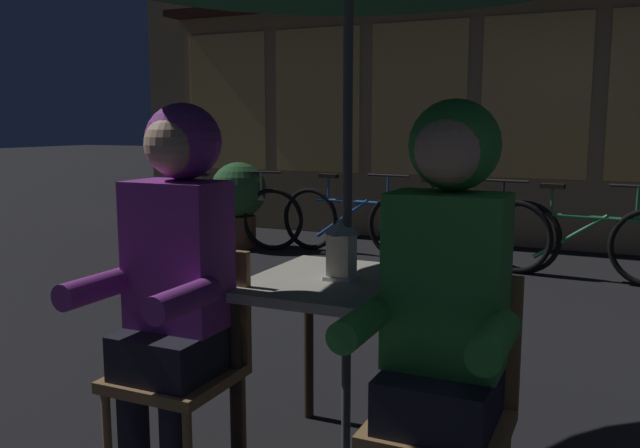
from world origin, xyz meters
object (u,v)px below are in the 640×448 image
(chair_left, at_px, (187,355))
(bicycle_second, at_px, (352,221))
(cafe_table, at_px, (347,306))
(person_right_hooded, at_px, (444,291))
(bicycle_nearest, at_px, (226,216))
(bicycle_third, at_px, (460,230))
(bicycle_fourth, at_px, (584,240))
(lantern, at_px, (342,248))
(potted_plant, at_px, (239,197))
(person_left_hooded, at_px, (174,262))
(chair_right, at_px, (446,400))

(chair_left, xyz_separation_m, bicycle_second, (-1.08, 4.32, -0.14))
(cafe_table, bearing_deg, person_right_hooded, -41.57)
(bicycle_nearest, bearing_deg, bicycle_second, 10.97)
(bicycle_third, bearing_deg, bicycle_fourth, -4.91)
(lantern, relative_size, potted_plant, 0.25)
(bicycle_third, bearing_deg, bicycle_second, 172.68)
(person_left_hooded, height_order, bicycle_third, person_left_hooded)
(person_right_hooded, xyz_separation_m, bicycle_second, (-2.04, 4.38, -0.50))
(cafe_table, xyz_separation_m, chair_right, (0.48, -0.37, -0.15))
(person_left_hooded, height_order, bicycle_fourth, person_left_hooded)
(chair_left, bearing_deg, bicycle_second, 103.98)
(person_left_hooded, relative_size, bicycle_fourth, 0.84)
(chair_left, height_order, potted_plant, potted_plant)
(chair_right, bearing_deg, cafe_table, 142.45)
(cafe_table, height_order, potted_plant, potted_plant)
(person_left_hooded, bearing_deg, bicycle_nearest, 120.51)
(chair_right, bearing_deg, bicycle_third, 102.18)
(chair_right, xyz_separation_m, person_right_hooded, (0.00, -0.06, 0.36))
(lantern, distance_m, chair_left, 0.69)
(chair_left, height_order, bicycle_nearest, chair_left)
(chair_right, bearing_deg, potted_plant, 128.21)
(person_right_hooded, bearing_deg, chair_right, 90.00)
(bicycle_second, height_order, potted_plant, potted_plant)
(person_left_hooded, height_order, bicycle_second, person_left_hooded)
(cafe_table, xyz_separation_m, person_right_hooded, (0.48, -0.43, 0.21))
(person_right_hooded, distance_m, bicycle_fourth, 4.17)
(bicycle_fourth, bearing_deg, bicycle_third, 175.09)
(chair_right, distance_m, bicycle_second, 4.78)
(cafe_table, bearing_deg, bicycle_fourth, 79.92)
(cafe_table, height_order, person_right_hooded, person_right_hooded)
(chair_left, xyz_separation_m, person_left_hooded, (-0.00, -0.06, 0.36))
(bicycle_nearest, height_order, bicycle_second, same)
(bicycle_third, relative_size, potted_plant, 1.82)
(person_right_hooded, xyz_separation_m, bicycle_third, (-0.90, 4.23, -0.50))
(chair_left, distance_m, potted_plant, 4.82)
(chair_right, height_order, bicycle_fourth, chair_right)
(cafe_table, xyz_separation_m, person_left_hooded, (-0.48, -0.43, 0.21))
(bicycle_nearest, distance_m, bicycle_third, 2.49)
(person_right_hooded, xyz_separation_m, potted_plant, (-3.31, 4.26, -0.30))
(bicycle_second, distance_m, bicycle_third, 1.14)
(cafe_table, relative_size, potted_plant, 0.80)
(cafe_table, distance_m, person_left_hooded, 0.67)
(bicycle_fourth, relative_size, potted_plant, 1.82)
(potted_plant, bearing_deg, chair_left, -60.80)
(bicycle_nearest, distance_m, potted_plant, 0.26)
(lantern, relative_size, person_left_hooded, 0.17)
(bicycle_second, bearing_deg, bicycle_nearest, -169.03)
(lantern, distance_m, person_left_hooded, 0.62)
(bicycle_nearest, distance_m, bicycle_second, 1.37)
(chair_right, height_order, bicycle_third, chair_right)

